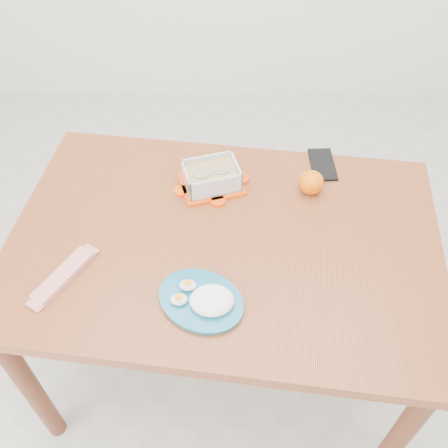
{
  "coord_description": "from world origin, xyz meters",
  "views": [
    {
      "loc": [
        -0.09,
        -1.04,
        1.86
      ],
      "look_at": [
        -0.09,
        -0.11,
        0.81
      ],
      "focal_mm": 40.0,
      "sensor_mm": 36.0,
      "label": 1
    }
  ],
  "objects_px": {
    "rice_plate": "(204,299)",
    "orange_fruit": "(311,182)",
    "food_container": "(212,177)",
    "dining_table": "(224,258)",
    "smartphone": "(322,164)"
  },
  "relations": [
    {
      "from": "food_container",
      "to": "smartphone",
      "type": "relative_size",
      "value": 1.44
    },
    {
      "from": "dining_table",
      "to": "smartphone",
      "type": "bearing_deg",
      "value": 51.68
    },
    {
      "from": "rice_plate",
      "to": "smartphone",
      "type": "xyz_separation_m",
      "value": [
        0.37,
        0.54,
        -0.02
      ]
    },
    {
      "from": "food_container",
      "to": "orange_fruit",
      "type": "relative_size",
      "value": 2.91
    },
    {
      "from": "food_container",
      "to": "rice_plate",
      "type": "height_order",
      "value": "food_container"
    },
    {
      "from": "orange_fruit",
      "to": "smartphone",
      "type": "xyz_separation_m",
      "value": [
        0.05,
        0.12,
        -0.03
      ]
    },
    {
      "from": "food_container",
      "to": "smartphone",
      "type": "bearing_deg",
      "value": -0.92
    },
    {
      "from": "orange_fruit",
      "to": "rice_plate",
      "type": "distance_m",
      "value": 0.53
    },
    {
      "from": "rice_plate",
      "to": "smartphone",
      "type": "bearing_deg",
      "value": 85.86
    },
    {
      "from": "food_container",
      "to": "rice_plate",
      "type": "relative_size",
      "value": 0.71
    },
    {
      "from": "dining_table",
      "to": "food_container",
      "type": "relative_size",
      "value": 6.02
    },
    {
      "from": "rice_plate",
      "to": "orange_fruit",
      "type": "bearing_deg",
      "value": 83.19
    },
    {
      "from": "smartphone",
      "to": "orange_fruit",
      "type": "bearing_deg",
      "value": -116.5
    },
    {
      "from": "dining_table",
      "to": "food_container",
      "type": "xyz_separation_m",
      "value": [
        -0.04,
        0.21,
        0.13
      ]
    },
    {
      "from": "food_container",
      "to": "orange_fruit",
      "type": "height_order",
      "value": "food_container"
    }
  ]
}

